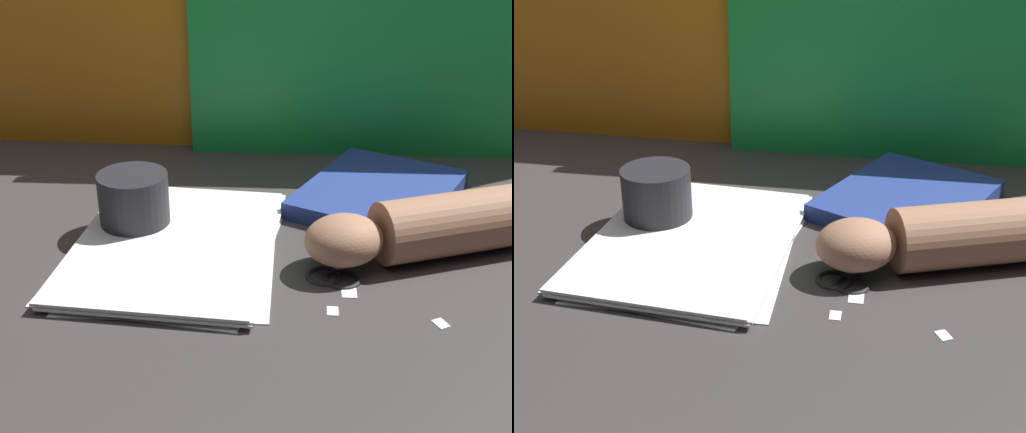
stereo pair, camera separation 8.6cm
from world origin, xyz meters
TOP-DOWN VIEW (x-y plane):
  - ground_plane at (0.00, 0.00)m, footprint 6.00×6.00m
  - backdrop_panel_left at (-0.21, 0.44)m, footprint 0.83×0.07m
  - backdrop_panel_center at (0.16, 0.44)m, footprint 0.68×0.08m
  - paper_stack at (-0.12, 0.05)m, footprint 0.27×0.34m
  - book_closed at (0.13, 0.24)m, footprint 0.27×0.30m
  - scissors at (0.08, 0.04)m, footprint 0.12×0.16m
  - hand_forearm at (0.19, 0.08)m, footprint 0.31×0.20m
  - paper_scrap_near at (0.10, -0.02)m, footprint 0.02×0.02m
  - paper_scrap_mid at (0.20, -0.07)m, footprint 0.02×0.02m
  - paper_scrap_far at (0.08, -0.06)m, footprint 0.01×0.02m
  - mug at (-0.19, 0.10)m, footprint 0.09×0.09m

SIDE VIEW (x-z plane):
  - ground_plane at x=0.00m, z-range 0.00..0.00m
  - paper_scrap_mid at x=0.20m, z-range 0.00..0.00m
  - paper_scrap_far at x=0.08m, z-range 0.00..0.00m
  - paper_scrap_near at x=0.10m, z-range 0.00..0.00m
  - scissors at x=0.08m, z-range 0.00..0.01m
  - paper_stack at x=-0.12m, z-range 0.00..0.02m
  - book_closed at x=0.13m, z-range 0.00..0.03m
  - hand_forearm at x=0.19m, z-range 0.00..0.08m
  - mug at x=-0.19m, z-range 0.00..0.08m
  - backdrop_panel_center at x=0.16m, z-range 0.00..0.43m
  - backdrop_panel_left at x=-0.21m, z-range 0.00..0.43m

